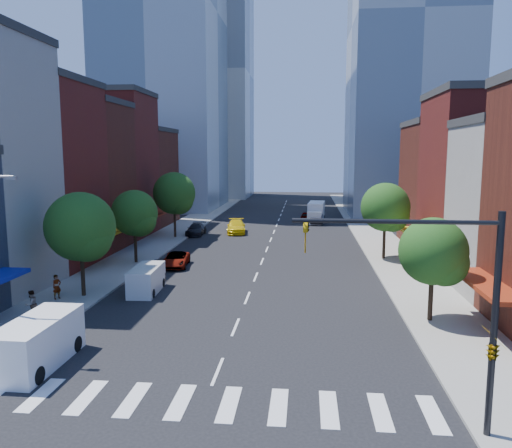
{
  "coord_description": "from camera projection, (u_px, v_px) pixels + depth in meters",
  "views": [
    {
      "loc": [
        3.94,
        -21.74,
        10.05
      ],
      "look_at": [
        0.44,
        13.81,
        5.0
      ],
      "focal_mm": 35.0,
      "sensor_mm": 36.0,
      "label": 1
    }
  ],
  "objects": [
    {
      "name": "ground",
      "position": [
        218.0,
        371.0,
        23.21
      ],
      "size": [
        220.0,
        220.0,
        0.0
      ],
      "primitive_type": "plane",
      "color": "black",
      "rests_on": "ground"
    },
    {
      "name": "bldg_right_3",
      "position": [
        464.0,
        187.0,
        53.76
      ],
      "size": [
        12.0,
        10.0,
        13.0
      ],
      "primitive_type": "cube",
      "color": "#4B1B12",
      "rests_on": "ground"
    },
    {
      "name": "cargo_van_far",
      "position": [
        146.0,
        280.0,
        36.26
      ],
      "size": [
        2.03,
        4.56,
        1.9
      ],
      "rotation": [
        0.0,
        0.0,
        0.05
      ],
      "color": "silver",
      "rests_on": "ground"
    },
    {
      "name": "taxi",
      "position": [
        236.0,
        227.0,
        63.56
      ],
      "size": [
        3.0,
        5.88,
        1.63
      ],
      "primitive_type": "imported",
      "rotation": [
        0.0,
        0.0,
        0.13
      ],
      "color": "yellow",
      "rests_on": "ground"
    },
    {
      "name": "box_truck",
      "position": [
        316.0,
        213.0,
        73.42
      ],
      "size": [
        2.78,
        7.43,
        2.93
      ],
      "rotation": [
        0.0,
        0.0,
        -0.09
      ],
      "color": "silver",
      "rests_on": "ground"
    },
    {
      "name": "bldg_left_3",
      "position": [
        69.0,
        178.0,
        52.78
      ],
      "size": [
        12.0,
        8.0,
        15.0
      ],
      "primitive_type": "cube",
      "color": "#4B1B12",
      "rests_on": "ground"
    },
    {
      "name": "pedestrian_near",
      "position": [
        57.0,
        287.0,
        34.16
      ],
      "size": [
        0.66,
        0.74,
        1.7
      ],
      "primitive_type": "imported",
      "rotation": [
        0.0,
        0.0,
        1.04
      ],
      "color": "#999999",
      "rests_on": "sidewalk_left"
    },
    {
      "name": "parked_car_front",
      "position": [
        31.0,
        343.0,
        24.75
      ],
      "size": [
        1.86,
        4.23,
        1.42
      ],
      "primitive_type": "imported",
      "rotation": [
        0.0,
        0.0,
        0.04
      ],
      "color": "#B6B7BB",
      "rests_on": "ground"
    },
    {
      "name": "parked_car_second",
      "position": [
        148.0,
        282.0,
        36.8
      ],
      "size": [
        1.6,
        3.93,
        1.27
      ],
      "primitive_type": "imported",
      "rotation": [
        0.0,
        0.0,
        -0.07
      ],
      "color": "black",
      "rests_on": "ground"
    },
    {
      "name": "bldg_right_2",
      "position": [
        500.0,
        183.0,
        43.77
      ],
      "size": [
        12.0,
        10.0,
        15.0
      ],
      "primitive_type": "cube",
      "color": "maroon",
      "rests_on": "ground"
    },
    {
      "name": "tower_nw",
      "position": [
        162.0,
        13.0,
        89.42
      ],
      "size": [
        20.0,
        22.0,
        70.0
      ],
      "primitive_type": "cube",
      "color": "#8C99A8",
      "rests_on": "ground"
    },
    {
      "name": "tower_far_e",
      "position": [
        409.0,
        2.0,
        99.03
      ],
      "size": [
        22.0,
        22.0,
        80.0
      ],
      "primitive_type": "cube",
      "color": "#8C99A8",
      "rests_on": "ground"
    },
    {
      "name": "crosswalk",
      "position": [
        205.0,
        403.0,
        20.25
      ],
      "size": [
        19.0,
        3.0,
        0.01
      ],
      "primitive_type": "cube",
      "color": "silver",
      "rests_on": "ground"
    },
    {
      "name": "tower_ne",
      "position": [
        410.0,
        25.0,
        78.16
      ],
      "size": [
        18.0,
        20.0,
        60.0
      ],
      "primitive_type": "cube",
      "color": "#9EA5AD",
      "rests_on": "ground"
    },
    {
      "name": "tree_right_far",
      "position": [
        387.0,
        209.0,
        46.94
      ],
      "size": [
        4.6,
        4.6,
        7.2
      ],
      "color": "black",
      "rests_on": "sidewalk_right"
    },
    {
      "name": "bldg_left_4",
      "position": [
        101.0,
        166.0,
        61.01
      ],
      "size": [
        12.0,
        9.0,
        17.0
      ],
      "primitive_type": "cube",
      "color": "maroon",
      "rests_on": "ground"
    },
    {
      "name": "cargo_van_near",
      "position": [
        36.0,
        344.0,
        23.57
      ],
      "size": [
        2.25,
        5.42,
        2.3
      ],
      "rotation": [
        0.0,
        0.0,
        -0.01
      ],
      "color": "white",
      "rests_on": "ground"
    },
    {
      "name": "sidewalk_left",
      "position": [
        176.0,
        232.0,
        63.83
      ],
      "size": [
        5.0,
        120.0,
        0.15
      ],
      "primitive_type": "cube",
      "color": "gray",
      "rests_on": "ground"
    },
    {
      "name": "parked_car_rear",
      "position": [
        196.0,
        229.0,
        61.98
      ],
      "size": [
        2.02,
        4.85,
        1.4
      ],
      "primitive_type": "imported",
      "rotation": [
        0.0,
        0.0,
        0.01
      ],
      "color": "black",
      "rests_on": "ground"
    },
    {
      "name": "tree_left_mid",
      "position": [
        136.0,
        215.0,
        45.28
      ],
      "size": [
        4.2,
        4.2,
        6.65
      ],
      "color": "black",
      "rests_on": "sidewalk_left"
    },
    {
      "name": "bldg_left_5",
      "position": [
        129.0,
        179.0,
        70.65
      ],
      "size": [
        12.0,
        10.0,
        13.0
      ],
      "primitive_type": "cube",
      "color": "#4B1B12",
      "rests_on": "ground"
    },
    {
      "name": "tower_far_w",
      "position": [
        211.0,
        75.0,
        114.65
      ],
      "size": [
        18.0,
        18.0,
        56.0
      ],
      "primitive_type": "cube",
      "color": "#9EA5AD",
      "rests_on": "ground"
    },
    {
      "name": "pedestrian_far",
      "position": [
        31.0,
        304.0,
        30.22
      ],
      "size": [
        0.88,
        0.99,
        1.7
      ],
      "primitive_type": "imported",
      "rotation": [
        0.0,
        0.0,
        -1.9
      ],
      "color": "#999999",
      "rests_on": "sidewalk_left"
    },
    {
      "name": "traffic_car_oncoming",
      "position": [
        317.0,
        219.0,
        71.71
      ],
      "size": [
        1.99,
        4.77,
        1.53
      ],
      "primitive_type": "imported",
      "rotation": [
        0.0,
        0.0,
        3.06
      ],
      "color": "black",
      "rests_on": "ground"
    },
    {
      "name": "traffic_signal",
      "position": [
        478.0,
        326.0,
        17.23
      ],
      "size": [
        7.24,
        2.24,
        8.0
      ],
      "color": "black",
      "rests_on": "sidewalk_right"
    },
    {
      "name": "tree_left_near",
      "position": [
        82.0,
        229.0,
        34.39
      ],
      "size": [
        4.8,
        4.8,
        7.3
      ],
      "color": "black",
      "rests_on": "sidewalk_left"
    },
    {
      "name": "parked_car_third",
      "position": [
        176.0,
        260.0,
        44.63
      ],
      "size": [
        2.6,
        4.81,
        1.28
      ],
      "primitive_type": "imported",
      "rotation": [
        0.0,
        0.0,
        0.11
      ],
      "color": "#999999",
      "rests_on": "ground"
    },
    {
      "name": "bldg_left_2",
      "position": [
        24.0,
        177.0,
        44.33
      ],
      "size": [
        12.0,
        9.0,
        16.0
      ],
      "primitive_type": "cube",
      "color": "maroon",
      "rests_on": "ground"
    },
    {
      "name": "traffic_car_far",
      "position": [
        307.0,
        216.0,
        75.13
      ],
      "size": [
        2.14,
        4.22,
        1.38
      ],
      "primitive_type": "imported",
      "rotation": [
        0.0,
        0.0,
        3.01
      ],
      "color": "#999999",
      "rests_on": "ground"
    },
    {
      "name": "tree_right_near",
      "position": [
        436.0,
        254.0,
        29.3
      ],
      "size": [
        4.0,
        4.0,
        6.2
      ],
      "color": "black",
      "rests_on": "sidewalk_right"
    },
    {
      "name": "sidewalk_right",
      "position": [
        374.0,
        235.0,
        61.4
      ],
      "size": [
        5.0,
        120.0,
        0.15
      ],
      "primitive_type": "cube",
      "color": "gray",
      "rests_on": "ground"
    },
    {
      "name": "tree_left_far",
      "position": [
        175.0,
        195.0,
        58.98
      ],
      "size": [
        5.0,
        5.0,
        7.75
      ],
      "color": "black",
      "rests_on": "sidewalk_left"
    }
  ]
}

